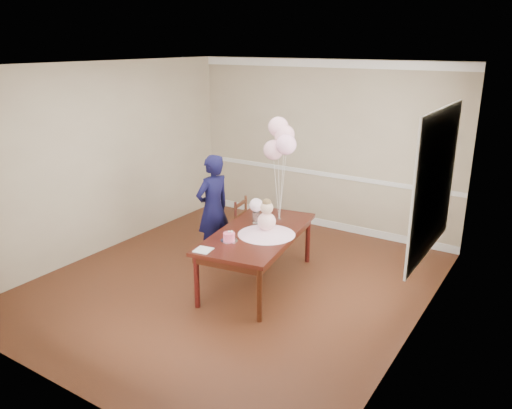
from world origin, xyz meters
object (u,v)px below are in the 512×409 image
dining_table_top (258,233)px  dining_chair_seat (253,236)px  woman (213,208)px  birthday_cake (229,237)px

dining_table_top → dining_chair_seat: 0.64m
woman → dining_table_top: bearing=85.8°
dining_chair_seat → woman: size_ratio=0.26×
dining_table_top → dining_chair_seat: dining_table_top is taller
birthday_cake → woman: (-0.79, 0.72, 0.00)m
birthday_cake → woman: bearing=137.6°
birthday_cake → woman: 1.06m
dining_chair_seat → dining_table_top: bearing=-60.0°
birthday_cake → woman: woman is taller
dining_chair_seat → woman: bearing=-170.2°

